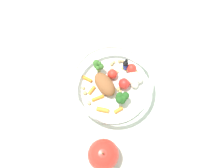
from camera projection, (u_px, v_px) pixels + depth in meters
ground_plane at (117, 89)px, 0.62m from camera, size 2.40×2.40×0.00m
food_container at (114, 83)px, 0.59m from camera, size 0.22×0.22×0.06m
loose_apple at (103, 155)px, 0.52m from camera, size 0.07×0.07×0.09m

